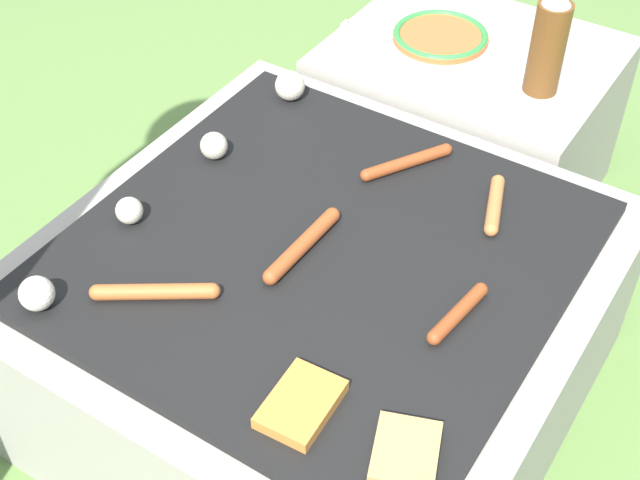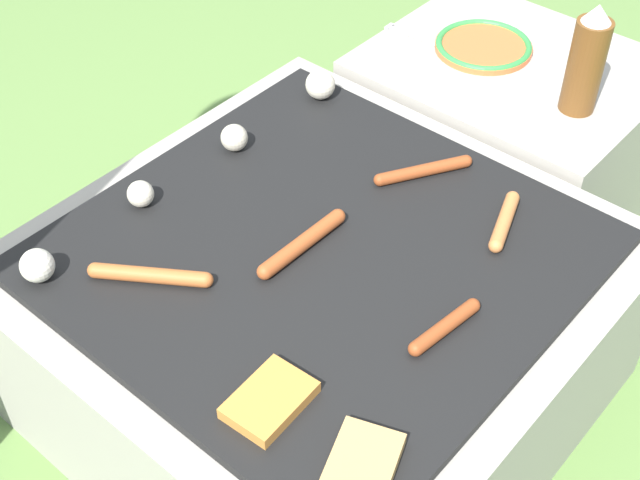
{
  "view_description": "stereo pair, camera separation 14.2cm",
  "coord_description": "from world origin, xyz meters",
  "px_view_note": "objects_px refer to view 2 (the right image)",
  "views": [
    {
      "loc": [
        -0.87,
        -0.56,
        1.37
      ],
      "look_at": [
        0.0,
        0.0,
        0.39
      ],
      "focal_mm": 50.0,
      "sensor_mm": 36.0,
      "label": 1
    },
    {
      "loc": [
        -0.78,
        -0.67,
        1.37
      ],
      "look_at": [
        0.0,
        0.0,
        0.39
      ],
      "focal_mm": 50.0,
      "sensor_mm": 36.0,
      "label": 2
    }
  ],
  "objects_px": {
    "plate_colorful": "(484,46)",
    "fork_utensil": "(415,37)",
    "sausage_front_center": "(504,221)",
    "condiment_bottle": "(587,61)"
  },
  "relations": [
    {
      "from": "plate_colorful",
      "to": "fork_utensil",
      "type": "bearing_deg",
      "value": 112.75
    },
    {
      "from": "sausage_front_center",
      "to": "plate_colorful",
      "type": "xyz_separation_m",
      "value": [
        0.45,
        0.33,
        -0.0
      ]
    },
    {
      "from": "condiment_bottle",
      "to": "fork_utensil",
      "type": "bearing_deg",
      "value": 88.95
    },
    {
      "from": "plate_colorful",
      "to": "condiment_bottle",
      "type": "xyz_separation_m",
      "value": [
        -0.06,
        -0.25,
        0.1
      ]
    },
    {
      "from": "sausage_front_center",
      "to": "fork_utensil",
      "type": "relative_size",
      "value": 0.84
    },
    {
      "from": "sausage_front_center",
      "to": "fork_utensil",
      "type": "bearing_deg",
      "value": 50.17
    },
    {
      "from": "sausage_front_center",
      "to": "plate_colorful",
      "type": "height_order",
      "value": "sausage_front_center"
    },
    {
      "from": "sausage_front_center",
      "to": "fork_utensil",
      "type": "distance_m",
      "value": 0.61
    },
    {
      "from": "fork_utensil",
      "to": "sausage_front_center",
      "type": "bearing_deg",
      "value": -129.83
    },
    {
      "from": "plate_colorful",
      "to": "condiment_bottle",
      "type": "height_order",
      "value": "condiment_bottle"
    }
  ]
}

